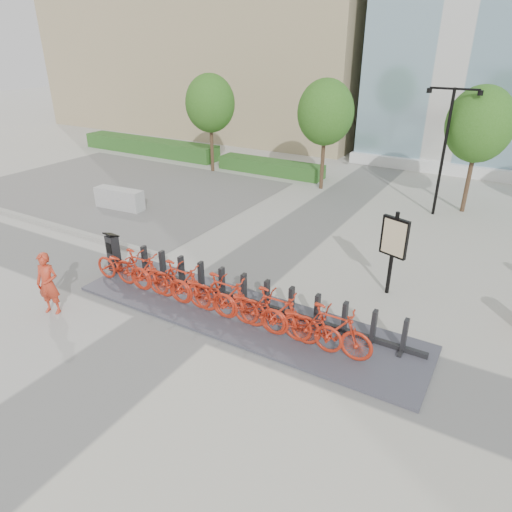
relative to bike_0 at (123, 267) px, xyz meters
The scene contains 25 objects.
ground 2.67m from the bike_0, ahead, with size 120.00×120.00×0.00m, color #AEAB9A.
gravel_patch 10.24m from the bike_0, 136.39° to the left, with size 14.00×14.00×0.00m, color slate.
curb 7.67m from the bike_0, 165.24° to the left, with size 14.00×0.25×0.15m, color gray.
hedge_a 17.71m from the bike_0, 130.07° to the left, with size 10.00×1.40×0.90m, color #3F6D30.
hedge_b 13.47m from the bike_0, 100.27° to the left, with size 6.00×1.20×0.70m, color #3F6D30.
tree_0 13.53m from the bike_0, 114.14° to the left, with size 2.60×2.60×5.10m.
tree_1 12.46m from the bike_0, 84.78° to the left, with size 2.60×2.60×5.10m.
tree_2 14.55m from the bike_0, 57.76° to the left, with size 2.60×2.60×5.10m.
streetlamp 13.11m from the bike_0, 59.15° to the left, with size 2.00×0.20×5.00m.
dock_pad 3.96m from the bike_0, ahead, with size 9.60×2.40×0.08m, color #40404A.
dock_rail_posts 4.05m from the bike_0, 11.77° to the left, with size 8.02×0.50×0.85m, color black, non-canonical shape.
bike_0 is the anchor object (origin of this frame).
bike_1 0.72m from the bike_0, ahead, with size 0.56×2.00×1.20m, color #A62512.
bike_2 1.44m from the bike_0, ahead, with size 0.72×2.06×1.08m, color #A62512.
bike_3 2.16m from the bike_0, ahead, with size 0.56×2.00×1.20m, color #A62512.
bike_4 2.88m from the bike_0, ahead, with size 0.72×2.06×1.08m, color #A62512.
bike_5 3.60m from the bike_0, ahead, with size 0.56×2.00×1.20m, color #A62512.
bike_6 4.32m from the bike_0, ahead, with size 0.72×2.06×1.08m, color #A62512.
bike_7 5.04m from the bike_0, ahead, with size 0.56×2.00×1.20m, color #A62512.
bike_8 5.76m from the bike_0, ahead, with size 0.72×2.06×1.08m, color #A62512.
bike_9 6.48m from the bike_0, ahead, with size 0.56×2.00×1.20m, color #A62512.
kiosk 0.95m from the bike_0, 151.67° to the left, with size 0.43×0.37×1.29m.
worker_red 2.13m from the bike_0, 106.02° to the right, with size 0.63×0.41×1.71m, color #B9351E.
jersey_barrier 7.14m from the bike_0, 136.66° to the left, with size 2.24×0.61×0.87m, color #B0B0B0.
map_sign 7.74m from the bike_0, 27.41° to the left, with size 0.80×0.37×2.46m.
Camera 1 is at (6.78, -8.28, 6.59)m, focal length 32.00 mm.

